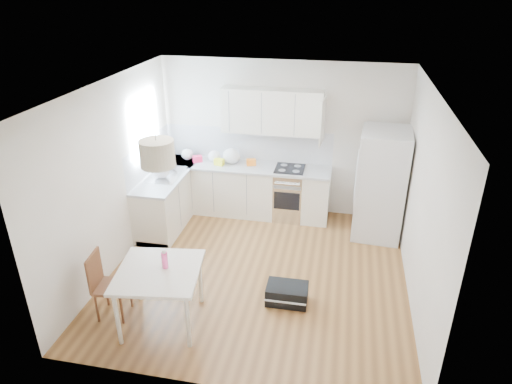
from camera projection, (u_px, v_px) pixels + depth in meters
floor at (258, 272)px, 6.67m from camera, size 4.20×4.20×0.00m
ceiling at (259, 88)px, 5.51m from camera, size 4.20×4.20×0.00m
wall_back at (282, 139)px, 7.95m from camera, size 4.20×0.00×4.20m
wall_left at (113, 177)px, 6.46m from camera, size 0.00×4.20×4.20m
wall_right at (423, 203)px, 5.72m from camera, size 0.00×4.20×4.20m
window_glassblock at (145, 126)px, 7.30m from camera, size 0.02×1.00×1.00m
cabinets_back at (245, 190)px, 8.18m from camera, size 3.00×0.60×0.88m
cabinets_left at (169, 199)px, 7.86m from camera, size 0.60×1.80×0.88m
counter_back at (245, 167)px, 7.98m from camera, size 3.02×0.64×0.04m
counter_left at (167, 174)px, 7.66m from camera, size 0.64×1.82×0.04m
backsplash_back at (248, 144)px, 8.11m from camera, size 3.00×0.01×0.58m
backsplash_left at (149, 156)px, 7.58m from camera, size 0.01×1.80×0.58m
upper_cabinets at (272, 111)px, 7.61m from camera, size 1.70×0.32×0.75m
range_oven at (289, 194)px, 8.04m from camera, size 0.50×0.61×0.88m
sink at (166, 175)px, 7.61m from camera, size 0.50×0.80×0.16m
refrigerator at (382, 184)px, 7.34m from camera, size 0.92×0.95×1.78m
dining_table at (159, 276)px, 5.44m from camera, size 1.10×1.10×0.77m
dining_chair at (111, 285)px, 5.67m from camera, size 0.41×0.41×0.89m
drink_bottle at (165, 259)px, 5.40m from camera, size 0.08×0.08×0.25m
gym_bag at (287, 294)px, 6.03m from camera, size 0.55×0.36×0.25m
pendant_lamp at (157, 153)px, 4.95m from camera, size 0.43×0.43×0.30m
grocery_bag_a at (188, 154)px, 8.18m from camera, size 0.23×0.19×0.20m
grocery_bag_b at (215, 157)px, 8.08m from camera, size 0.23×0.20×0.21m
grocery_bag_c at (231, 156)px, 8.00m from camera, size 0.31×0.26×0.27m
grocery_bag_d at (171, 165)px, 7.77m from camera, size 0.20×0.17×0.18m
grocery_bag_e at (161, 171)px, 7.44m from camera, size 0.28×0.24×0.25m
snack_orange at (251, 162)px, 7.96m from camera, size 0.18×0.15×0.11m
snack_yellow at (219, 162)px, 7.97m from camera, size 0.18×0.13×0.11m
snack_red at (198, 159)px, 8.10m from camera, size 0.19×0.17×0.11m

